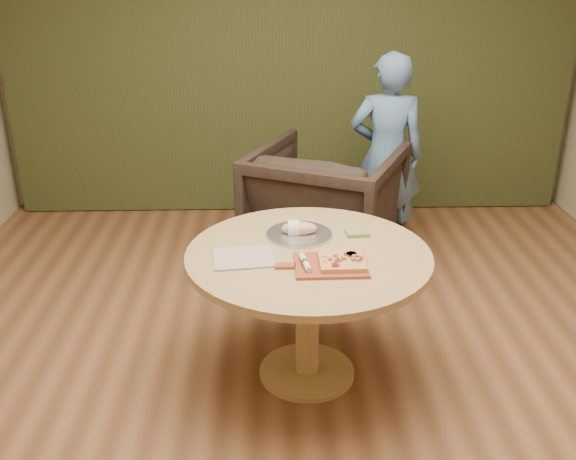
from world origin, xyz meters
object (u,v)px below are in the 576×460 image
at_px(serving_tray, 299,234).
at_px(person_standing, 386,155).
at_px(cutlery_roll, 305,262).
at_px(armchair, 326,201).
at_px(pedestal_table, 308,277).
at_px(flatbread_pizza, 342,261).
at_px(bread_roll, 298,228).
at_px(pizza_paddle, 328,265).

height_order(serving_tray, person_standing, person_standing).
relative_size(cutlery_roll, serving_tray, 0.56).
height_order(serving_tray, armchair, armchair).
bearing_deg(pedestal_table, cutlery_roll, -98.77).
bearing_deg(armchair, flatbread_pizza, 112.55).
distance_m(serving_tray, bread_roll, 0.04).
height_order(cutlery_roll, armchair, armchair).
xyz_separation_m(pizza_paddle, bread_roll, (-0.13, 0.37, 0.04)).
xyz_separation_m(pedestal_table, person_standing, (0.68, 1.64, 0.15)).
relative_size(pedestal_table, cutlery_roll, 6.34).
xyz_separation_m(pedestal_table, armchair, (0.21, 1.37, -0.11)).
distance_m(pizza_paddle, flatbread_pizza, 0.07).
bearing_deg(flatbread_pizza, pizza_paddle, -174.93).
bearing_deg(bread_roll, flatbread_pizza, -61.32).
relative_size(pedestal_table, bread_roll, 6.53).
relative_size(cutlery_roll, person_standing, 0.13).
bearing_deg(flatbread_pizza, pedestal_table, 133.87).
bearing_deg(cutlery_roll, pedestal_table, 71.65).
xyz_separation_m(serving_tray, person_standing, (0.72, 1.43, 0.01)).
xyz_separation_m(bread_roll, armchair, (0.26, 1.16, -0.29)).
bearing_deg(bread_roll, armchair, 77.41).
bearing_deg(serving_tray, pizza_paddle, -71.54).
xyz_separation_m(pedestal_table, pizza_paddle, (0.09, -0.17, 0.15)).
distance_m(serving_tray, person_standing, 1.60).
xyz_separation_m(cutlery_roll, armchair, (0.24, 1.55, -0.28)).
height_order(pedestal_table, person_standing, person_standing).
height_order(pizza_paddle, bread_roll, bread_roll).
xyz_separation_m(pedestal_table, bread_roll, (-0.05, 0.21, 0.18)).
distance_m(bread_roll, person_standing, 1.60).
xyz_separation_m(flatbread_pizza, person_standing, (0.52, 1.80, -0.01)).
distance_m(pizza_paddle, person_standing, 1.90).
height_order(pizza_paddle, flatbread_pizza, flatbread_pizza).
relative_size(pizza_paddle, armchair, 0.44).
relative_size(pizza_paddle, person_standing, 0.29).
bearing_deg(pedestal_table, armchair, 81.20).
height_order(pedestal_table, pizza_paddle, pizza_paddle).
distance_m(bread_roll, armchair, 1.23).
bearing_deg(person_standing, bread_roll, 67.13).
height_order(cutlery_roll, bread_roll, bread_roll).
bearing_deg(pedestal_table, pizza_paddle, -62.54).
bearing_deg(flatbread_pizza, cutlery_roll, -174.78).
xyz_separation_m(pizza_paddle, person_standing, (0.59, 1.81, 0.01)).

